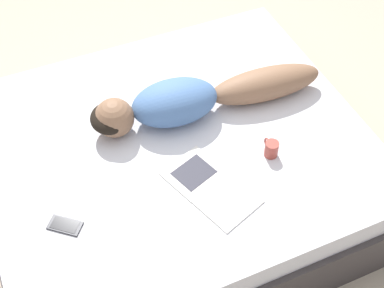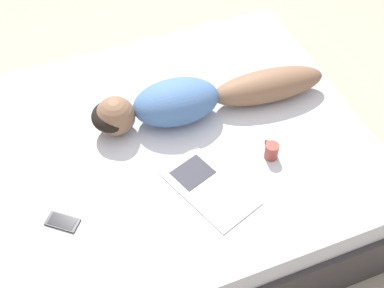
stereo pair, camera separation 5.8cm
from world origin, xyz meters
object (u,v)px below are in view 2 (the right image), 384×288
Objects in this scene: open_magazine at (209,187)px; coffee_mug at (271,150)px; cell_phone at (63,222)px; person at (196,99)px.

coffee_mug is (0.07, -0.37, 0.04)m from open_magazine.
coffee_mug is at bearing -99.69° from open_magazine.
cell_phone is at bearing 64.96° from open_magazine.
person is at bearing -34.46° from open_magazine.
coffee_mug is at bearing -50.50° from cell_phone.
coffee_mug is 0.64× the size of cell_phone.
coffee_mug is 1.08m from cell_phone.
cell_phone is at bearing 89.93° from coffee_mug.
open_magazine is 0.38m from coffee_mug.
cell_phone is at bearing 121.98° from person.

